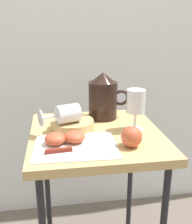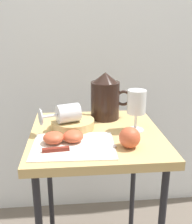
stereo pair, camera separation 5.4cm
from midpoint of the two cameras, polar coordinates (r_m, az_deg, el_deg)
name	(u,v)px [view 1 (the left image)]	position (r m, az deg, el deg)	size (l,w,h in m)	color
curtain_drape	(80,15)	(1.48, -4.51, 19.65)	(2.40, 0.03, 2.29)	white
table	(96,152)	(1.04, -1.49, -8.42)	(0.48, 0.49, 0.72)	tan
linen_napkin	(76,146)	(0.90, -6.04, -7.21)	(0.27, 0.21, 0.00)	silver
basket_tray	(72,124)	(1.04, -6.51, -2.64)	(0.16, 0.16, 0.04)	tan
pitcher	(103,100)	(1.13, 0.16, 2.60)	(0.17, 0.12, 0.20)	black
wine_glass_upright	(136,104)	(1.01, 6.87, 1.75)	(0.07, 0.07, 0.16)	silver
wine_glass_tipped_near	(66,114)	(1.00, -7.78, -0.42)	(0.16, 0.11, 0.07)	silver
apple_half_left	(55,139)	(0.91, -10.30, -5.58)	(0.07, 0.07, 0.04)	#C15133
apple_half_right	(75,137)	(0.92, -6.20, -5.23)	(0.07, 0.07, 0.04)	#C15133
apple_whole	(132,137)	(0.89, 5.78, -5.22)	(0.07, 0.07, 0.07)	#C15133
knife	(71,150)	(0.87, -7.00, -7.88)	(0.24, 0.04, 0.01)	silver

